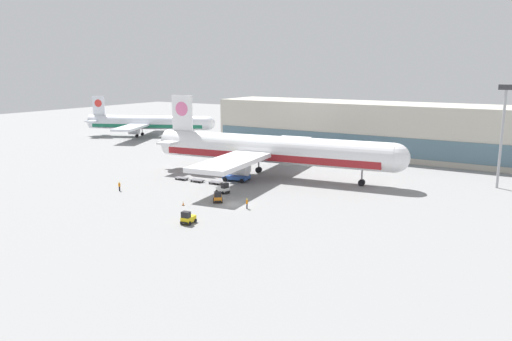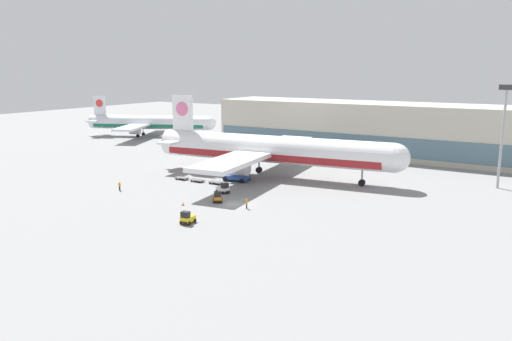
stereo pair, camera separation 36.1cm
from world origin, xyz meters
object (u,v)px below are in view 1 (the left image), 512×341
Objects in this scene: scissor_lift_loader at (236,172)px; baggage_dolly_lead at (182,178)px; airplane_main at (267,150)px; baggage_dolly_third at (216,182)px; light_mast at (503,128)px; baggage_tug_mid at (223,189)px; airplane_distant at (147,123)px; baggage_dolly_second at (197,180)px; ground_crew_far at (247,203)px; traffic_cone_near at (183,203)px; ground_crew_near at (119,186)px; baggage_tug_far at (218,197)px; baggage_tug_foreground at (188,218)px.

scissor_lift_loader is 11.76m from baggage_dolly_lead.
airplane_main is 15.61× the size of baggage_dolly_third.
baggage_tug_mid is (-43.25, -31.60, -10.89)m from light_mast.
baggage_tug_mid is at bearing -60.94° from airplane_distant.
ground_crew_far is at bearing -29.83° from baggage_dolly_second.
traffic_cone_near is at bearing -98.19° from airplane_main.
airplane_main is 76.56m from airplane_distant.
baggage_tug_mid reaches higher than ground_crew_near.
airplane_distant is 75.00m from baggage_dolly_second.
baggage_dolly_second is at bearing 1.04° from baggage_dolly_lead.
light_mast is 27.33× the size of traffic_cone_near.
baggage_dolly_third is at bearing 50.91° from ground_crew_near.
airplane_main reaches higher than traffic_cone_near.
baggage_dolly_second is 22.73m from ground_crew_far.
scissor_lift_loader reaches higher than baggage_tug_far.
baggage_dolly_third is (62.78, -46.47, -4.33)m from airplane_distant.
scissor_lift_loader is 7.57× the size of traffic_cone_near.
ground_crew_far reaches higher than baggage_dolly_third.
baggage_dolly_lead is at bearing 76.57° from ground_crew_near.
traffic_cone_near is at bearing 99.08° from ground_crew_far.
light_mast is at bearing -34.08° from airplane_distant.
baggage_dolly_second is (-6.30, -5.15, -1.51)m from scissor_lift_loader.
airplane_distant is at bearing 41.30° from ground_crew_far.
light_mast is at bearing 46.06° from baggage_tug_mid.
baggage_tug_foreground is 0.70× the size of baggage_dolly_second.
light_mast reaches higher than scissor_lift_loader.
baggage_tug_mid is at bearing -143.85° from light_mast.
ground_crew_far is (23.69, -11.58, 0.65)m from baggage_dolly_lead.
baggage_tug_far is (-40.33, -37.39, -10.89)m from light_mast.
baggage_tug_far is at bearing -53.29° from baggage_tug_mid.
baggage_tug_far reaches higher than baggage_dolly_second.
scissor_lift_loader reaches higher than traffic_cone_near.
airplane_distant is 16.94× the size of baggage_tug_foreground.
baggage_dolly_third is (-48.94, -26.22, -11.37)m from light_mast.
baggage_tug_foreground is at bearing -61.03° from baggage_tug_mid.
light_mast is 62.11m from traffic_cone_near.
baggage_dolly_third is at bearing -159.70° from baggage_tug_foreground.
airplane_main reaches higher than baggage_dolly_third.
airplane_distant is 7.95× the size of scissor_lift_loader.
light_mast reaches higher than baggage_dolly_second.
airplane_main is at bearing -175.90° from baggage_tug_foreground.
baggage_tug_far is 0.76× the size of baggage_dolly_third.
baggage_tug_far reaches higher than baggage_dolly_lead.
scissor_lift_loader is 2.09× the size of baggage_tug_mid.
airplane_main is 23.44m from baggage_tug_far.
traffic_cone_near is (4.79, -15.95, -0.03)m from baggage_dolly_third.
ground_crew_near is at bearing -118.14° from baggage_tug_far.
airplane_main is at bearing -50.99° from airplane_distant.
scissor_lift_loader is 1.97× the size of baggage_tug_far.
baggage_tug_mid is 0.95× the size of baggage_tug_far.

